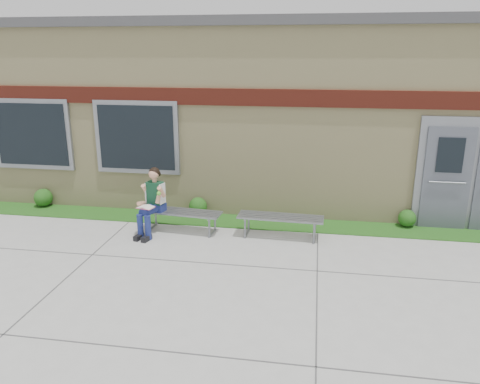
# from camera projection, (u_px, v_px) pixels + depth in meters

# --- Properties ---
(ground) EXTENTS (80.00, 80.00, 0.00)m
(ground) POSITION_uv_depth(u_px,v_px,m) (254.00, 281.00, 7.46)
(ground) COLOR #9E9E99
(ground) RESTS_ON ground
(grass_strip) EXTENTS (16.00, 0.80, 0.02)m
(grass_strip) POSITION_uv_depth(u_px,v_px,m) (270.00, 223.00, 9.92)
(grass_strip) COLOR #1D4F15
(grass_strip) RESTS_ON ground
(school_building) EXTENTS (16.20, 6.22, 4.20)m
(school_building) POSITION_uv_depth(u_px,v_px,m) (284.00, 106.00, 12.51)
(school_building) COLOR beige
(school_building) RESTS_ON ground
(bench_left) EXTENTS (1.67, 0.61, 0.42)m
(bench_left) POSITION_uv_depth(u_px,v_px,m) (181.00, 216.00, 9.43)
(bench_left) COLOR slate
(bench_left) RESTS_ON ground
(bench_right) EXTENTS (1.68, 0.53, 0.43)m
(bench_right) POSITION_uv_depth(u_px,v_px,m) (280.00, 221.00, 9.12)
(bench_right) COLOR slate
(bench_right) RESTS_ON ground
(girl) EXTENTS (0.51, 0.86, 1.33)m
(girl) POSITION_uv_depth(u_px,v_px,m) (152.00, 201.00, 9.22)
(girl) COLOR navy
(girl) RESTS_ON ground
(shrub_west) EXTENTS (0.42, 0.42, 0.42)m
(shrub_west) POSITION_uv_depth(u_px,v_px,m) (43.00, 198.00, 10.92)
(shrub_west) COLOR #1D4F15
(shrub_west) RESTS_ON grass_strip
(shrub_mid) EXTENTS (0.40, 0.40, 0.40)m
(shrub_mid) POSITION_uv_depth(u_px,v_px,m) (198.00, 206.00, 10.35)
(shrub_mid) COLOR #1D4F15
(shrub_mid) RESTS_ON grass_strip
(shrub_east) EXTENTS (0.36, 0.36, 0.36)m
(shrub_east) POSITION_uv_depth(u_px,v_px,m) (407.00, 218.00, 9.66)
(shrub_east) COLOR #1D4F15
(shrub_east) RESTS_ON grass_strip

